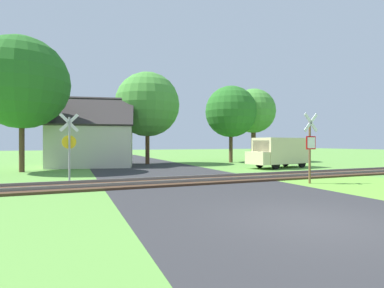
# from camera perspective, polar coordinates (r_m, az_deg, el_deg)

# --- Properties ---
(ground_plane) EXTENTS (160.00, 160.00, 0.00)m
(ground_plane) POSITION_cam_1_polar(r_m,az_deg,el_deg) (7.79, 21.73, -13.51)
(ground_plane) COLOR #5B933D
(road_asphalt) EXTENTS (8.07, 80.00, 0.01)m
(road_asphalt) POSITION_cam_1_polar(r_m,az_deg,el_deg) (9.30, 13.03, -11.23)
(road_asphalt) COLOR #2D2D30
(road_asphalt) RESTS_ON ground
(rail_track) EXTENTS (60.00, 2.60, 0.22)m
(rail_track) POSITION_cam_1_polar(r_m,az_deg,el_deg) (14.33, -0.37, -6.99)
(rail_track) COLOR #422D1E
(rail_track) RESTS_ON ground
(stop_sign_near) EXTENTS (0.87, 0.18, 3.22)m
(stop_sign_near) POSITION_cam_1_polar(r_m,az_deg,el_deg) (14.64, 21.59, -0.01)
(stop_sign_near) COLOR brown
(stop_sign_near) RESTS_ON ground
(crossing_sign_far) EXTENTS (0.87, 0.19, 3.24)m
(crossing_sign_far) POSITION_cam_1_polar(r_m,az_deg,el_deg) (15.08, -22.34, 0.29)
(crossing_sign_far) COLOR #9E9EA5
(crossing_sign_far) RESTS_ON ground
(house) EXTENTS (7.36, 6.78, 5.56)m
(house) POSITION_cam_1_polar(r_m,az_deg,el_deg) (25.33, -18.26, 0.09)
(house) COLOR beige
(house) RESTS_ON ground
(tree_left) EXTENTS (5.88, 5.88, 8.65)m
(tree_left) POSITION_cam_1_polar(r_m,az_deg,el_deg) (22.33, -29.69, 10.10)
(tree_left) COLOR #513823
(tree_left) RESTS_ON ground
(tree_center) EXTENTS (5.69, 5.69, 8.13)m
(tree_center) POSITION_cam_1_polar(r_m,az_deg,el_deg) (27.02, -8.49, 7.44)
(tree_center) COLOR #513823
(tree_center) RESTS_ON ground
(tree_right) EXTENTS (4.91, 4.91, 7.34)m
(tree_right) POSITION_cam_1_polar(r_m,az_deg,el_deg) (29.07, 7.41, 6.12)
(tree_right) COLOR #513823
(tree_right) RESTS_ON ground
(tree_far) EXTENTS (4.47, 4.47, 7.35)m
(tree_far) POSITION_cam_1_polar(r_m,az_deg,el_deg) (31.06, 11.62, 6.14)
(tree_far) COLOR #513823
(tree_far) RESTS_ON ground
(mail_truck) EXTENTS (5.16, 2.72, 2.24)m
(mail_truck) POSITION_cam_1_polar(r_m,az_deg,el_deg) (23.30, 16.30, -1.34)
(mail_truck) COLOR beige
(mail_truck) RESTS_ON ground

